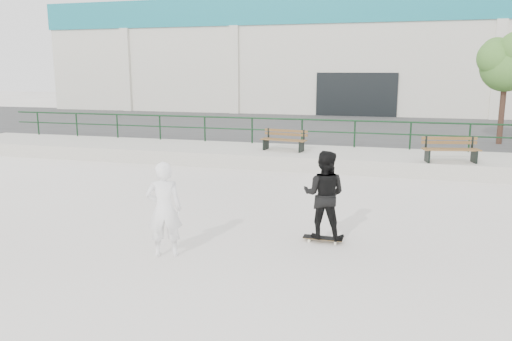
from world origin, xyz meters
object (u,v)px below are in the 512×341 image
(bench_left, at_px, (284,140))
(seated_skater, at_px, (164,209))
(bench_right, at_px, (450,150))
(skateboard, at_px, (323,238))
(standing_skater, at_px, (324,195))
(tree, at_px, (508,61))

(bench_left, bearing_deg, seated_skater, -81.57)
(bench_right, xyz_separation_m, skateboard, (-2.99, -7.12, -0.82))
(bench_left, distance_m, seated_skater, 9.50)
(skateboard, height_order, standing_skater, standing_skater)
(tree, relative_size, skateboard, 5.45)
(skateboard, xyz_separation_m, standing_skater, (0.00, 0.00, 0.89))
(skateboard, relative_size, standing_skater, 0.45)
(bench_left, relative_size, bench_right, 0.95)
(tree, bearing_deg, seated_skater, -120.69)
(bench_left, distance_m, tree, 9.20)
(bench_right, relative_size, seated_skater, 1.02)
(bench_left, xyz_separation_m, skateboard, (2.56, -7.98, -0.80))
(bench_left, xyz_separation_m, seated_skater, (-0.12, -9.50, 0.00))
(bench_right, distance_m, skateboard, 7.77)
(tree, xyz_separation_m, standing_skater, (-5.28, -11.89, -2.74))
(tree, height_order, standing_skater, tree)
(tree, distance_m, skateboard, 13.51)
(bench_right, xyz_separation_m, tree, (2.29, 4.77, 2.81))
(bench_left, xyz_separation_m, tree, (7.84, 3.91, 2.83))
(standing_skater, bearing_deg, skateboard, 93.92)
(tree, distance_m, standing_skater, 13.29)
(seated_skater, bearing_deg, bench_left, -111.69)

